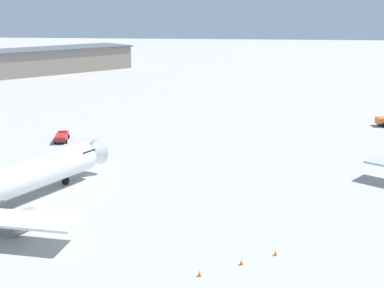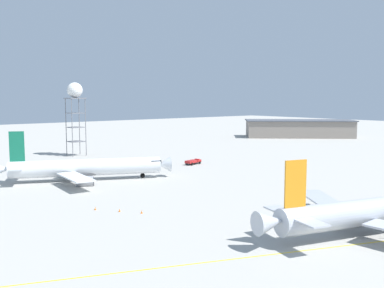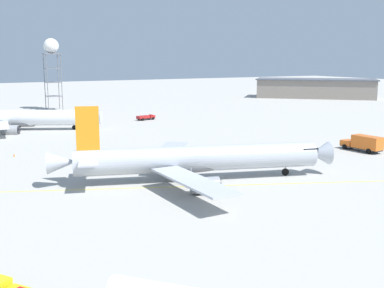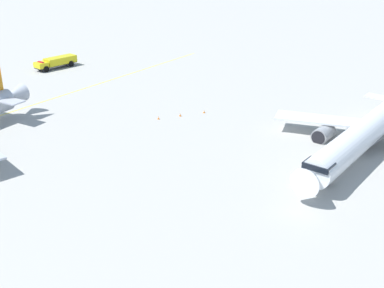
{
  "view_description": "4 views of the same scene",
  "coord_description": "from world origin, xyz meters",
  "px_view_note": "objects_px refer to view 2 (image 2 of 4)",
  "views": [
    {
      "loc": [
        -65.23,
        36.1,
        23.86
      ],
      "look_at": [
        2.81,
        43.57,
        5.85
      ],
      "focal_mm": 50.51,
      "sensor_mm": 36.0,
      "label": 1
    },
    {
      "loc": [
        -55.52,
        -26.86,
        19.12
      ],
      "look_at": [
        2.81,
        43.57,
        9.46
      ],
      "focal_mm": 40.98,
      "sensor_mm": 36.0,
      "label": 2
    },
    {
      "loc": [
        -27.9,
        -56.65,
        17.86
      ],
      "look_at": [
        5.5,
        5.62,
        4.86
      ],
      "focal_mm": 44.24,
      "sensor_mm": 36.0,
      "label": 3
    },
    {
      "loc": [
        57.53,
        56.08,
        28.75
      ],
      "look_at": [
        2.81,
        43.57,
        4.55
      ],
      "focal_mm": 45.2,
      "sensor_mm": 36.0,
      "label": 4
    }
  ],
  "objects_px": {
    "airliner_main": "(383,211)",
    "safety_cone_far": "(95,208)",
    "safety_cone_near": "(142,212)",
    "safety_cone_mid": "(120,210)",
    "airliner_secondary": "(85,168)",
    "radar_tower": "(75,95)",
    "ops_pickup_truck": "(193,162)"
  },
  "relations": [
    {
      "from": "airliner_main",
      "to": "safety_cone_far",
      "type": "relative_size",
      "value": 74.82
    },
    {
      "from": "safety_cone_near",
      "to": "safety_cone_mid",
      "type": "height_order",
      "value": "same"
    },
    {
      "from": "safety_cone_mid",
      "to": "airliner_secondary",
      "type": "bearing_deg",
      "value": 74.63
    },
    {
      "from": "safety_cone_far",
      "to": "radar_tower",
      "type": "bearing_deg",
      "value": 67.46
    },
    {
      "from": "radar_tower",
      "to": "safety_cone_mid",
      "type": "distance_m",
      "value": 79.45
    },
    {
      "from": "airliner_secondary",
      "to": "radar_tower",
      "type": "xyz_separation_m",
      "value": [
        17.74,
        42.66,
        17.33
      ]
    },
    {
      "from": "ops_pickup_truck",
      "to": "safety_cone_far",
      "type": "bearing_deg",
      "value": -160.36
    },
    {
      "from": "radar_tower",
      "to": "safety_cone_mid",
      "type": "relative_size",
      "value": 43.89
    },
    {
      "from": "airliner_secondary",
      "to": "safety_cone_far",
      "type": "xyz_separation_m",
      "value": [
        -10.78,
        -26.06,
        -2.57
      ]
    },
    {
      "from": "radar_tower",
      "to": "safety_cone_near",
      "type": "relative_size",
      "value": 43.89
    },
    {
      "from": "radar_tower",
      "to": "safety_cone_far",
      "type": "xyz_separation_m",
      "value": [
        -28.52,
        -68.72,
        -19.9
      ]
    },
    {
      "from": "ops_pickup_truck",
      "to": "safety_cone_mid",
      "type": "xyz_separation_m",
      "value": [
        -43.32,
        -32.66,
        -0.53
      ]
    },
    {
      "from": "airliner_main",
      "to": "airliner_secondary",
      "type": "xyz_separation_m",
      "value": [
        -15.19,
        63.52,
        -0.19
      ]
    },
    {
      "from": "airliner_secondary",
      "to": "safety_cone_mid",
      "type": "height_order",
      "value": "airliner_secondary"
    },
    {
      "from": "safety_cone_near",
      "to": "safety_cone_far",
      "type": "height_order",
      "value": "same"
    },
    {
      "from": "safety_cone_near",
      "to": "safety_cone_mid",
      "type": "xyz_separation_m",
      "value": [
        -2.29,
        3.26,
        0.0
      ]
    },
    {
      "from": "airliner_main",
      "to": "radar_tower",
      "type": "xyz_separation_m",
      "value": [
        2.55,
        106.18,
        17.15
      ]
    },
    {
      "from": "airliner_main",
      "to": "safety_cone_mid",
      "type": "height_order",
      "value": "airliner_main"
    },
    {
      "from": "ops_pickup_truck",
      "to": "safety_cone_mid",
      "type": "height_order",
      "value": "ops_pickup_truck"
    },
    {
      "from": "safety_cone_mid",
      "to": "ops_pickup_truck",
      "type": "bearing_deg",
      "value": 37.02
    },
    {
      "from": "ops_pickup_truck",
      "to": "radar_tower",
      "type": "distance_m",
      "value": 47.52
    },
    {
      "from": "safety_cone_mid",
      "to": "safety_cone_far",
      "type": "xyz_separation_m",
      "value": [
        -2.6,
        3.69,
        0.0
      ]
    },
    {
      "from": "safety_cone_mid",
      "to": "radar_tower",
      "type": "bearing_deg",
      "value": 70.31
    },
    {
      "from": "airliner_main",
      "to": "safety_cone_mid",
      "type": "relative_size",
      "value": 74.82
    },
    {
      "from": "airliner_main",
      "to": "radar_tower",
      "type": "bearing_deg",
      "value": 105.6
    },
    {
      "from": "airliner_secondary",
      "to": "radar_tower",
      "type": "relative_size",
      "value": 1.57
    },
    {
      "from": "airliner_main",
      "to": "ops_pickup_truck",
      "type": "bearing_deg",
      "value": 90.26
    },
    {
      "from": "safety_cone_mid",
      "to": "safety_cone_far",
      "type": "height_order",
      "value": "same"
    },
    {
      "from": "airliner_main",
      "to": "safety_cone_mid",
      "type": "bearing_deg",
      "value": 141.67
    },
    {
      "from": "ops_pickup_truck",
      "to": "safety_cone_mid",
      "type": "bearing_deg",
      "value": -155.59
    },
    {
      "from": "airliner_secondary",
      "to": "safety_cone_mid",
      "type": "distance_m",
      "value": 30.97
    },
    {
      "from": "safety_cone_near",
      "to": "airliner_main",
      "type": "bearing_deg",
      "value": -55.36
    }
  ]
}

